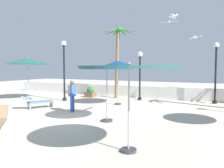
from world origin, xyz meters
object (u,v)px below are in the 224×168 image
patio_umbrella_1 (107,72)px  patio_umbrella_0 (118,64)px  palm_tree_2 (118,52)px  lamp_post_2 (140,70)px  seagull_1 (196,37)px  planter (91,92)px  lamp_post_0 (216,68)px  patio_umbrella_4 (28,61)px  patio_umbrella_3 (129,70)px  lounge_chair_1 (36,101)px  guest_0 (72,93)px  seagull_0 (169,22)px  seagull_2 (173,16)px  lamp_post_3 (64,65)px

patio_umbrella_1 → patio_umbrella_0: bearing=109.4°
palm_tree_2 → lamp_post_2: size_ratio=1.56×
seagull_1 → planter: bearing=-179.0°
patio_umbrella_1 → lamp_post_0: size_ratio=0.62×
seagull_1 → patio_umbrella_1: bearing=-111.9°
seagull_1 → patio_umbrella_4: bearing=-163.9°
patio_umbrella_3 → lounge_chair_1: bearing=152.2°
palm_tree_2 → guest_0: (0.26, -6.01, -2.50)m
patio_umbrella_3 → palm_tree_2: size_ratio=0.51×
lounge_chair_1 → seagull_1: bearing=36.6°
patio_umbrella_3 → planter: bearing=127.3°
patio_umbrella_3 → lamp_post_2: 10.13m
palm_tree_2 → lamp_post_2: palm_tree_2 is taller
seagull_0 → patio_umbrella_3: bearing=-81.9°
guest_0 → seagull_2: 6.11m
lamp_post_2 → seagull_2: seagull_2 is taller
patio_umbrella_0 → seagull_0: size_ratio=2.14×
patio_umbrella_4 → patio_umbrella_1: bearing=-22.7°
patio_umbrella_1 → seagull_2: 3.55m
lamp_post_0 → lamp_post_2: size_ratio=1.13×
lamp_post_2 → palm_tree_2: bearing=172.1°
patio_umbrella_3 → palm_tree_2: (-5.04, 9.87, 1.27)m
lamp_post_0 → seagull_2: bearing=-102.2°
patio_umbrella_0 → guest_0: (-1.07, -3.27, -1.50)m
patio_umbrella_4 → lamp_post_0: size_ratio=0.80×
lamp_post_2 → patio_umbrella_1: bearing=-81.9°
lamp_post_3 → seagull_1: 8.84m
seagull_0 → seagull_2: bearing=-76.1°
palm_tree_2 → lamp_post_2: 2.30m
palm_tree_2 → lamp_post_2: (1.86, -0.26, -1.34)m
lounge_chair_1 → seagull_1: size_ratio=2.12×
seagull_0 → seagull_2: size_ratio=1.40×
patio_umbrella_4 → seagull_2: size_ratio=3.34×
lamp_post_3 → lamp_post_2: bearing=29.9°
patio_umbrella_4 → lamp_post_3: lamp_post_3 is taller
patio_umbrella_0 → lamp_post_2: lamp_post_2 is taller
lamp_post_0 → seagull_2: 6.88m
palm_tree_2 → planter: (-2.16, -0.42, -3.12)m
patio_umbrella_1 → seagull_0: 9.80m
lamp_post_0 → guest_0: bearing=-135.1°
seagull_1 → planter: size_ratio=1.05×
guest_0 → planter: 6.12m
patio_umbrella_1 → seagull_1: bearing=68.1°
seagull_2 → planter: 10.15m
lamp_post_3 → patio_umbrella_3: bearing=-41.9°
patio_umbrella_1 → seagull_1: size_ratio=2.70×
patio_umbrella_4 → lamp_post_2: bearing=23.5°
lamp_post_2 → guest_0: lamp_post_2 is taller
patio_umbrella_3 → guest_0: size_ratio=1.63×
planter → lamp_post_0: bearing=5.5°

